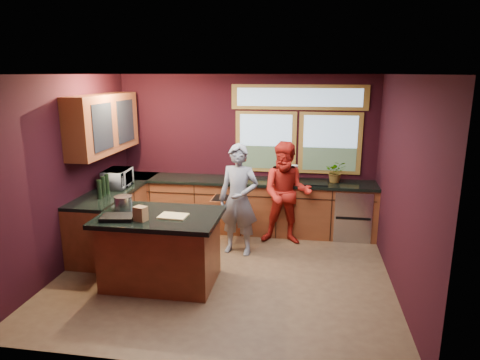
% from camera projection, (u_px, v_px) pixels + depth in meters
% --- Properties ---
extents(floor, '(4.50, 4.50, 0.00)m').
position_uv_depth(floor, '(225.00, 273.00, 5.98)').
color(floor, brown).
rests_on(floor, ground).
extents(room_shell, '(4.52, 4.02, 2.71)m').
position_uv_depth(room_shell, '(186.00, 141.00, 5.94)').
color(room_shell, black).
rests_on(room_shell, ground).
extents(back_counter, '(4.50, 0.64, 0.93)m').
position_uv_depth(back_counter, '(255.00, 206.00, 7.46)').
color(back_counter, '#5A2C15').
rests_on(back_counter, floor).
extents(left_counter, '(0.64, 2.30, 0.93)m').
position_uv_depth(left_counter, '(118.00, 215.00, 6.98)').
color(left_counter, '#5A2C15').
rests_on(left_counter, floor).
extents(island, '(1.55, 1.05, 0.95)m').
position_uv_depth(island, '(161.00, 249.00, 5.61)').
color(island, '#5A2C15').
rests_on(island, floor).
extents(person_grey, '(0.69, 0.52, 1.71)m').
position_uv_depth(person_grey, '(239.00, 200.00, 6.46)').
color(person_grey, slate).
rests_on(person_grey, floor).
extents(person_red, '(0.82, 0.64, 1.68)m').
position_uv_depth(person_red, '(286.00, 193.00, 6.85)').
color(person_red, '#A71B13').
rests_on(person_red, floor).
extents(microwave, '(0.38, 0.54, 0.29)m').
position_uv_depth(microwave, '(118.00, 178.00, 6.86)').
color(microwave, '#999999').
rests_on(microwave, left_counter).
extents(potted_plant, '(0.33, 0.29, 0.37)m').
position_uv_depth(potted_plant, '(336.00, 172.00, 7.15)').
color(potted_plant, '#999999').
rests_on(potted_plant, back_counter).
extents(paper_towel, '(0.12, 0.12, 0.28)m').
position_uv_depth(paper_towel, '(294.00, 173.00, 7.21)').
color(paper_towel, white).
rests_on(paper_towel, back_counter).
extents(cutting_board, '(0.36, 0.27, 0.02)m').
position_uv_depth(cutting_board, '(173.00, 216.00, 5.41)').
color(cutting_board, tan).
rests_on(cutting_board, island).
extents(stock_pot, '(0.24, 0.24, 0.18)m').
position_uv_depth(stock_pot, '(123.00, 203.00, 5.70)').
color(stock_pot, '#B2B2B7').
rests_on(stock_pot, island).
extents(paper_bag, '(0.18, 0.16, 0.18)m').
position_uv_depth(paper_bag, '(141.00, 214.00, 5.25)').
color(paper_bag, brown).
rests_on(paper_bag, island).
extents(black_tray, '(0.44, 0.34, 0.05)m').
position_uv_depth(black_tray, '(118.00, 217.00, 5.32)').
color(black_tray, black).
rests_on(black_tray, island).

